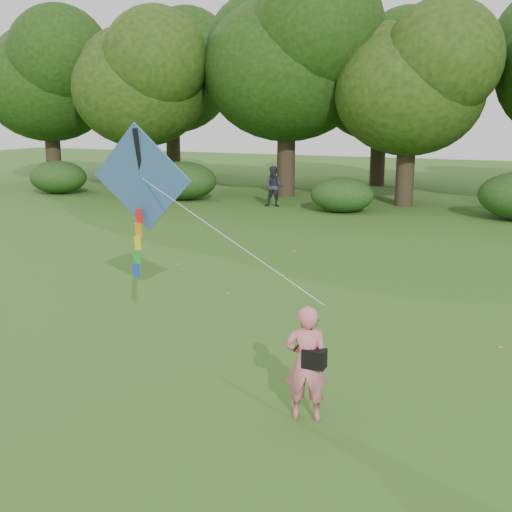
% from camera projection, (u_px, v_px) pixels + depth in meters
% --- Properties ---
extents(ground, '(100.00, 100.00, 0.00)m').
position_uv_depth(ground, '(276.00, 384.00, 9.85)').
color(ground, '#265114').
rests_on(ground, ground).
extents(man_kite_flyer, '(0.66, 0.51, 1.60)m').
position_uv_depth(man_kite_flyer, '(306.00, 363.00, 8.60)').
color(man_kite_flyer, '#E86D7F').
rests_on(man_kite_flyer, ground).
extents(bystander_left, '(0.99, 0.84, 1.77)m').
position_uv_depth(bystander_left, '(274.00, 187.00, 27.96)').
color(bystander_left, '#2C2B39').
rests_on(bystander_left, ground).
extents(crossbody_bag, '(0.43, 0.20, 0.67)m').
position_uv_depth(crossbody_bag, '(314.00, 358.00, 8.50)').
color(crossbody_bag, black).
rests_on(crossbody_bag, ground).
extents(flying_kite, '(5.25, 2.58, 2.88)m').
position_uv_depth(flying_kite, '(142.00, 181.00, 11.64)').
color(flying_kite, '#24349D').
rests_on(flying_kite, ground).
extents(tree_line, '(54.70, 15.30, 9.48)m').
position_uv_depth(tree_line, '(506.00, 76.00, 28.37)').
color(tree_line, '#3A2D1E').
rests_on(tree_line, ground).
extents(shrub_band, '(39.15, 3.22, 1.88)m').
position_uv_depth(shrub_band, '(425.00, 194.00, 25.65)').
color(shrub_band, '#264919').
rests_on(shrub_band, ground).
extents(fallen_leaves, '(11.18, 11.79, 0.01)m').
position_uv_depth(fallen_leaves, '(303.00, 324.00, 12.64)').
color(fallen_leaves, olive).
rests_on(fallen_leaves, ground).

